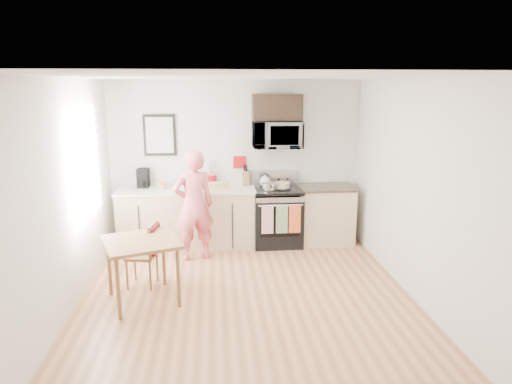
{
  "coord_description": "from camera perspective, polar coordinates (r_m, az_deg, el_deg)",
  "views": [
    {
      "loc": [
        -0.36,
        -4.99,
        2.51
      ],
      "look_at": [
        0.2,
        1.0,
        1.1
      ],
      "focal_mm": 32.0,
      "sensor_mm": 36.0,
      "label": 1
    }
  ],
  "objects": [
    {
      "name": "countertop_right",
      "position": [
        7.39,
        8.83,
        0.6
      ],
      "size": [
        0.88,
        0.64,
        0.04
      ],
      "primitive_type": "cube",
      "color": "black",
      "rests_on": "cabinet_right"
    },
    {
      "name": "upper_cabinet",
      "position": [
        7.19,
        2.64,
        10.54
      ],
      "size": [
        0.76,
        0.35,
        0.4
      ],
      "primitive_type": "cube",
      "color": "black",
      "rests_on": "back_wall"
    },
    {
      "name": "countertop_left",
      "position": [
        7.18,
        -8.71,
        0.23
      ],
      "size": [
        2.14,
        0.64,
        0.04
      ],
      "primitive_type": "cube",
      "color": "beige",
      "rests_on": "cabinet_left"
    },
    {
      "name": "front_wall",
      "position": [
        2.97,
        2.19,
        -10.9
      ],
      "size": [
        4.0,
        0.04,
        2.6
      ],
      "primitive_type": "cube",
      "color": "silver",
      "rests_on": "floor"
    },
    {
      "name": "person",
      "position": [
        6.66,
        -7.78,
        -1.66
      ],
      "size": [
        0.68,
        0.54,
        1.63
      ],
      "primitive_type": "imported",
      "rotation": [
        0.0,
        0.0,
        3.43
      ],
      "color": "#E23E49",
      "rests_on": "floor"
    },
    {
      "name": "back_wall",
      "position": [
        7.39,
        -2.47,
        3.76
      ],
      "size": [
        4.0,
        0.04,
        2.6
      ],
      "primitive_type": "cube",
      "color": "silver",
      "rests_on": "floor"
    },
    {
      "name": "knife_block",
      "position": [
        7.37,
        -1.25,
        1.77
      ],
      "size": [
        0.11,
        0.15,
        0.22
      ],
      "primitive_type": "cube",
      "rotation": [
        0.0,
        0.0,
        -0.03
      ],
      "color": "brown",
      "rests_on": "countertop_left"
    },
    {
      "name": "fruit_bowl",
      "position": [
        7.29,
        -11.65,
        0.77
      ],
      "size": [
        0.24,
        0.24,
        0.1
      ],
      "color": "white",
      "rests_on": "countertop_left"
    },
    {
      "name": "ceiling",
      "position": [
        5.0,
        -1.22,
        14.21
      ],
      "size": [
        4.0,
        4.6,
        0.04
      ],
      "primitive_type": "cube",
      "color": "white",
      "rests_on": "back_wall"
    },
    {
      "name": "floor",
      "position": [
        5.59,
        -1.09,
        -13.48
      ],
      "size": [
        4.6,
        4.6,
        0.0
      ],
      "primitive_type": "plane",
      "color": "#905E38",
      "rests_on": "ground"
    },
    {
      "name": "milk_carton",
      "position": [
        7.12,
        -8.18,
        1.44
      ],
      "size": [
        0.11,
        0.11,
        0.27
      ],
      "primitive_type": "cube",
      "rotation": [
        0.0,
        0.0,
        -0.08
      ],
      "color": "tan",
      "rests_on": "countertop_left"
    },
    {
      "name": "utensil_crock",
      "position": [
        7.34,
        -5.47,
        2.06
      ],
      "size": [
        0.13,
        0.13,
        0.4
      ],
      "color": "#B40F15",
      "rests_on": "countertop_left"
    },
    {
      "name": "wall_trivet",
      "position": [
        7.38,
        -2.08,
        3.74
      ],
      "size": [
        0.2,
        0.02,
        0.2
      ],
      "primitive_type": "cube",
      "color": "#B40F15",
      "rests_on": "back_wall"
    },
    {
      "name": "pot",
      "position": [
        7.07,
        1.65,
        0.7
      ],
      "size": [
        0.23,
        0.38,
        0.11
      ],
      "rotation": [
        0.0,
        0.0,
        0.02
      ],
      "color": "#A7A7AC",
      "rests_on": "range"
    },
    {
      "name": "kettle",
      "position": [
        7.33,
        1.12,
        1.42
      ],
      "size": [
        0.17,
        0.17,
        0.21
      ],
      "color": "white",
      "rests_on": "range"
    },
    {
      "name": "right_wall",
      "position": [
        5.65,
        19.52,
        0.04
      ],
      "size": [
        0.04,
        4.6,
        2.6
      ],
      "primitive_type": "cube",
      "color": "silver",
      "rests_on": "floor"
    },
    {
      "name": "cabinet_left",
      "position": [
        7.3,
        -8.58,
        -3.37
      ],
      "size": [
        2.1,
        0.6,
        0.9
      ],
      "primitive_type": "cube",
      "color": "tan",
      "rests_on": "floor"
    },
    {
      "name": "coffee_maker",
      "position": [
        7.39,
        -13.92,
        1.64
      ],
      "size": [
        0.18,
        0.26,
        0.3
      ],
      "rotation": [
        0.0,
        0.0,
        -0.08
      ],
      "color": "black",
      "rests_on": "countertop_left"
    },
    {
      "name": "range",
      "position": [
        7.33,
        2.66,
        -3.26
      ],
      "size": [
        0.76,
        0.7,
        1.16
      ],
      "color": "black",
      "rests_on": "floor"
    },
    {
      "name": "cabinet_right",
      "position": [
        7.5,
        8.7,
        -2.91
      ],
      "size": [
        0.84,
        0.6,
        0.9
      ],
      "primitive_type": "cube",
      "color": "tan",
      "rests_on": "floor"
    },
    {
      "name": "dining_table",
      "position": [
        5.51,
        -14.14,
        -6.73
      ],
      "size": [
        0.9,
        0.9,
        0.76
      ],
      "rotation": [
        0.0,
        0.0,
        0.35
      ],
      "color": "brown",
      "rests_on": "floor"
    },
    {
      "name": "microwave",
      "position": [
        7.17,
        2.66,
        7.17
      ],
      "size": [
        0.76,
        0.51,
        0.42
      ],
      "primitive_type": "imported",
      "color": "#A7A7AC",
      "rests_on": "back_wall"
    },
    {
      "name": "chair",
      "position": [
        5.94,
        -13.11,
        -6.6
      ],
      "size": [
        0.44,
        0.41,
        0.83
      ],
      "rotation": [
        0.0,
        0.0,
        -0.17
      ],
      "color": "brown",
      "rests_on": "floor"
    },
    {
      "name": "cake",
      "position": [
        7.19,
        3.26,
        0.81
      ],
      "size": [
        0.29,
        0.29,
        0.1
      ],
      "color": "black",
      "rests_on": "range"
    },
    {
      "name": "wall_art",
      "position": [
        7.35,
        -11.95,
        6.97
      ],
      "size": [
        0.5,
        0.04,
        0.65
      ],
      "color": "black",
      "rests_on": "back_wall"
    },
    {
      "name": "window",
      "position": [
        6.08,
        -20.57,
        3.25
      ],
      "size": [
        0.06,
        1.4,
        1.5
      ],
      "color": "silver",
      "rests_on": "left_wall"
    },
    {
      "name": "left_wall",
      "position": [
        5.39,
        -22.89,
        -0.86
      ],
      "size": [
        0.04,
        4.6,
        2.6
      ],
      "primitive_type": "cube",
      "color": "silver",
      "rests_on": "floor"
    },
    {
      "name": "bread_bag",
      "position": [
        7.03,
        -4.58,
        0.73
      ],
      "size": [
        0.34,
        0.2,
        0.12
      ],
      "primitive_type": "cube",
      "rotation": [
        0.0,
        0.0,
        0.17
      ],
      "color": "tan",
      "rests_on": "countertop_left"
    }
  ]
}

